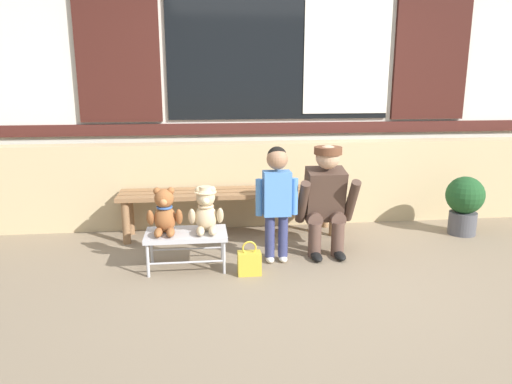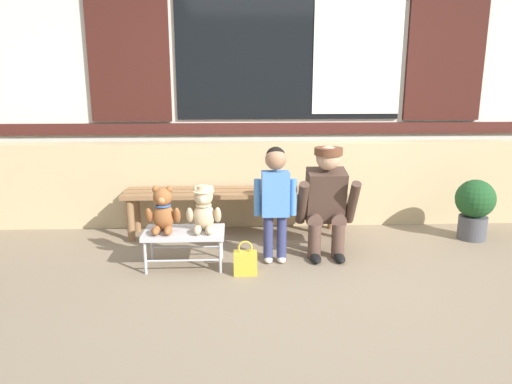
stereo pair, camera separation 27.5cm
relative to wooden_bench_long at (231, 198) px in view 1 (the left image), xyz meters
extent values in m
plane|color=#84725B|center=(0.59, -1.06, -0.37)|extent=(60.00, 60.00, 0.00)
cube|color=tan|center=(0.59, 0.37, 0.05)|extent=(7.75, 0.25, 0.85)
cube|color=silver|center=(0.59, 0.89, 1.25)|extent=(7.91, 0.20, 3.25)
cube|color=#471E19|center=(0.59, 0.77, 0.58)|extent=(7.27, 0.04, 0.12)
cube|color=black|center=(0.59, 0.78, 1.38)|extent=(2.40, 0.03, 1.40)
cube|color=silver|center=(1.32, 0.76, 1.38)|extent=(0.95, 0.02, 1.29)
cube|color=#3D1914|center=(-1.09, 0.77, 1.38)|extent=(0.84, 0.05, 1.43)
cube|color=#3D1914|center=(2.27, 0.77, 1.38)|extent=(0.84, 0.05, 1.43)
cube|color=#8E6642|center=(0.00, -0.14, 0.05)|extent=(2.10, 0.11, 0.04)
cube|color=#8E6642|center=(0.00, 0.00, 0.05)|extent=(2.10, 0.11, 0.04)
cube|color=#8E6642|center=(0.00, 0.14, 0.05)|extent=(2.10, 0.11, 0.04)
cylinder|color=#8E6642|center=(-0.97, -0.14, -0.17)|extent=(0.07, 0.07, 0.40)
cylinder|color=#8E6642|center=(-0.97, 0.14, -0.17)|extent=(0.07, 0.07, 0.40)
cylinder|color=#8E6642|center=(0.97, -0.14, -0.17)|extent=(0.07, 0.07, 0.40)
cylinder|color=#8E6642|center=(0.97, 0.14, -0.17)|extent=(0.07, 0.07, 0.40)
cube|color=#BCBCC1|center=(-0.41, -0.79, -0.09)|extent=(0.64, 0.36, 0.04)
cylinder|color=#BCBCC1|center=(-0.70, -0.94, -0.24)|extent=(0.02, 0.02, 0.26)
cylinder|color=#BCBCC1|center=(-0.70, -0.64, -0.24)|extent=(0.02, 0.02, 0.26)
cylinder|color=#BCBCC1|center=(-0.12, -0.94, -0.24)|extent=(0.02, 0.02, 0.26)
cylinder|color=#BCBCC1|center=(-0.12, -0.64, -0.24)|extent=(0.02, 0.02, 0.26)
cylinder|color=#BCBCC1|center=(-0.41, -0.94, -0.27)|extent=(0.58, 0.02, 0.02)
cylinder|color=#BCBCC1|center=(-0.41, -0.64, -0.27)|extent=(0.58, 0.02, 0.02)
ellipsoid|color=#93562D|center=(-0.57, -0.77, 0.04)|extent=(0.17, 0.14, 0.22)
sphere|color=#93562D|center=(-0.57, -0.78, 0.20)|extent=(0.15, 0.15, 0.15)
sphere|color=#C87B48|center=(-0.57, -0.83, 0.19)|extent=(0.06, 0.06, 0.06)
sphere|color=#93562D|center=(-0.62, -0.77, 0.26)|extent=(0.06, 0.06, 0.06)
ellipsoid|color=#93562D|center=(-0.68, -0.80, 0.06)|extent=(0.06, 0.11, 0.16)
ellipsoid|color=#93562D|center=(-0.61, -0.88, -0.04)|extent=(0.06, 0.15, 0.06)
sphere|color=#93562D|center=(-0.51, -0.77, 0.26)|extent=(0.06, 0.06, 0.06)
ellipsoid|color=#93562D|center=(-0.46, -0.80, 0.06)|extent=(0.06, 0.11, 0.16)
ellipsoid|color=#93562D|center=(-0.52, -0.88, -0.04)|extent=(0.06, 0.15, 0.06)
torus|color=#335699|center=(-0.57, -0.77, 0.13)|extent=(0.13, 0.13, 0.02)
ellipsoid|color=#CCB289|center=(-0.25, -0.77, 0.04)|extent=(0.17, 0.14, 0.22)
sphere|color=#CCB289|center=(-0.25, -0.78, 0.20)|extent=(0.15, 0.15, 0.15)
sphere|color=#FFEEBB|center=(-0.25, -0.83, 0.19)|extent=(0.06, 0.06, 0.06)
sphere|color=#CCB289|center=(-0.30, -0.77, 0.26)|extent=(0.06, 0.06, 0.06)
ellipsoid|color=#CCB289|center=(-0.36, -0.80, 0.06)|extent=(0.06, 0.11, 0.16)
ellipsoid|color=#CCB289|center=(-0.29, -0.88, -0.04)|extent=(0.06, 0.15, 0.06)
sphere|color=#CCB289|center=(-0.19, -0.77, 0.26)|extent=(0.06, 0.06, 0.06)
ellipsoid|color=#CCB289|center=(-0.14, -0.80, 0.06)|extent=(0.06, 0.11, 0.16)
ellipsoid|color=#CCB289|center=(-0.20, -0.88, -0.04)|extent=(0.06, 0.15, 0.06)
torus|color=beige|center=(-0.25, -0.77, 0.13)|extent=(0.13, 0.13, 0.02)
cylinder|color=beige|center=(-0.25, -0.77, 0.24)|extent=(0.17, 0.17, 0.01)
cylinder|color=beige|center=(-0.25, -0.77, 0.27)|extent=(0.10, 0.10, 0.04)
cylinder|color=navy|center=(0.27, -0.72, -0.15)|extent=(0.08, 0.08, 0.36)
ellipsoid|color=silver|center=(0.27, -0.74, -0.35)|extent=(0.07, 0.12, 0.05)
cylinder|color=navy|center=(0.38, -0.72, -0.15)|extent=(0.08, 0.08, 0.36)
ellipsoid|color=silver|center=(0.38, -0.74, -0.35)|extent=(0.07, 0.12, 0.05)
cube|color=#4C84CC|center=(0.33, -0.72, 0.21)|extent=(0.22, 0.15, 0.36)
cylinder|color=#4C84CC|center=(0.18, -0.72, 0.18)|extent=(0.06, 0.06, 0.30)
cylinder|color=#4C84CC|center=(0.47, -0.72, 0.18)|extent=(0.06, 0.06, 0.30)
sphere|color=#9E7051|center=(0.33, -0.72, 0.49)|extent=(0.17, 0.17, 0.17)
sphere|color=black|center=(0.33, -0.71, 0.51)|extent=(0.16, 0.16, 0.16)
cylinder|color=brown|center=(0.66, -0.66, -0.22)|extent=(0.11, 0.11, 0.30)
cylinder|color=brown|center=(0.66, -0.52, -0.05)|extent=(0.13, 0.32, 0.13)
ellipsoid|color=black|center=(0.66, -0.74, -0.34)|extent=(0.09, 0.20, 0.06)
cylinder|color=brown|center=(0.86, -0.66, -0.22)|extent=(0.11, 0.11, 0.30)
cylinder|color=brown|center=(0.86, -0.52, -0.05)|extent=(0.13, 0.32, 0.13)
ellipsoid|color=black|center=(0.86, -0.74, -0.34)|extent=(0.09, 0.20, 0.06)
cube|color=#473328|center=(0.76, -0.55, 0.15)|extent=(0.32, 0.30, 0.47)
cylinder|color=#473328|center=(0.55, -0.65, 0.11)|extent=(0.08, 0.28, 0.40)
cylinder|color=#473328|center=(0.97, -0.65, 0.11)|extent=(0.08, 0.28, 0.40)
sphere|color=tan|center=(0.76, -0.62, 0.48)|extent=(0.20, 0.20, 0.20)
cylinder|color=brown|center=(0.76, -0.62, 0.53)|extent=(0.23, 0.23, 0.06)
cube|color=brown|center=(0.95, -0.46, 0.01)|extent=(0.10, 0.22, 0.16)
cube|color=gold|center=(0.08, -0.97, -0.28)|extent=(0.18, 0.11, 0.18)
torus|color=gold|center=(0.08, -0.97, -0.16)|extent=(0.11, 0.01, 0.11)
cylinder|color=#4C4C51|center=(2.24, -0.23, -0.26)|extent=(0.26, 0.26, 0.22)
sphere|color=#1E4C23|center=(2.24, -0.23, 0.02)|extent=(0.36, 0.36, 0.36)
camera|label=1|loc=(-0.27, -4.39, 1.11)|focal=33.29mm
camera|label=2|loc=(0.00, -4.41, 1.11)|focal=33.29mm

